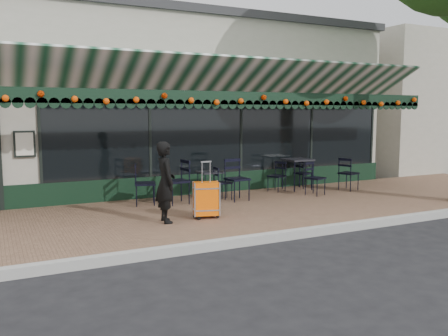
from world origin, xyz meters
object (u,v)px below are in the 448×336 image
cafe_table_b (210,174)px  chair_a_front (315,178)px  chair_a_right (303,174)px  chair_b_left (177,182)px  chair_a_left (277,176)px  chair_solo (145,184)px  chair_a_extra (349,174)px  woman (166,182)px  chair_b_right (223,183)px  chair_b_front (237,180)px  cafe_table_a (297,162)px  suitcase (206,199)px

cafe_table_b → chair_a_front: 2.59m
cafe_table_b → chair_a_front: (2.48, -0.73, -0.16)m
chair_a_right → chair_b_left: bearing=87.4°
chair_a_left → chair_solo: chair_solo is taller
chair_a_front → chair_a_extra: chair_a_extra is taller
cafe_table_b → chair_a_right: chair_a_right is taller
woman → chair_a_front: bearing=-71.8°
woman → chair_a_right: (4.60, 2.15, -0.36)m
chair_b_right → chair_b_front: chair_b_front is taller
cafe_table_b → chair_a_left: bearing=4.3°
chair_b_left → chair_b_front: size_ratio=1.02×
chair_a_left → chair_b_right: size_ratio=0.99×
chair_a_right → woman: bearing=103.7°
chair_a_front → chair_solo: 4.11m
cafe_table_a → chair_a_right: (0.30, 0.16, -0.34)m
chair_a_right → chair_b_right: (-2.67, -0.58, 0.00)m
chair_a_right → chair_a_left: bearing=88.6°
chair_a_extra → chair_b_front: (-3.26, -0.00, 0.05)m
chair_b_right → suitcase: bearing=150.8°
chair_b_right → chair_a_right: bearing=-71.5°
woman → suitcase: bearing=-88.3°
suitcase → chair_a_left: (2.87, 2.01, 0.02)m
chair_b_left → chair_b_front: chair_b_left is taller
chair_a_left → chair_b_left: bearing=-104.0°
chair_a_front → chair_b_right: 2.32m
cafe_table_a → chair_a_left: (-0.63, -0.01, -0.34)m
cafe_table_a → chair_b_front: bearing=-162.7°
suitcase → chair_solo: 1.90m
chair_b_front → cafe_table_b: bearing=127.1°
woman → chair_a_front: 4.36m
chair_a_front → suitcase: bearing=179.3°
chair_a_left → chair_a_front: size_ratio=0.94×
woman → chair_a_front: size_ratio=1.82×
chair_b_front → woman: bearing=-153.3°
suitcase → cafe_table_a: 4.06m
chair_a_extra → chair_b_left: size_ratio=0.87×
chair_a_right → chair_a_front: chair_a_front is taller
cafe_table_b → chair_b_front: 0.68m
cafe_table_a → chair_a_extra: chair_a_extra is taller
woman → cafe_table_a: woman is taller
cafe_table_b → chair_a_front: bearing=-16.5°
chair_b_right → chair_b_front: 0.35m
suitcase → chair_b_front: bearing=59.4°
cafe_table_a → chair_a_front: (-0.09, -0.89, -0.32)m
chair_a_front → cafe_table_a: bearing=64.9°
woman → chair_a_extra: 5.62m
cafe_table_b → chair_b_right: (0.21, -0.27, -0.18)m
suitcase → chair_a_front: suitcase is taller
chair_a_right → chair_b_front: 2.56m
chair_a_right → chair_b_right: 2.73m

